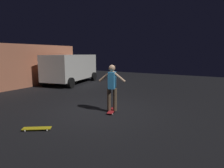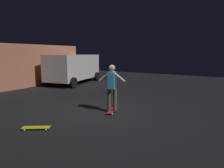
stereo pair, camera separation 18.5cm
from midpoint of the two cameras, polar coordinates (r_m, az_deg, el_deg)
The scene contains 5 objects.
ground_plane at distance 7.23m, azimuth -3.70°, elevation -8.09°, with size 28.00×28.00×0.00m, color black.
parked_van at distance 14.01m, azimuth -10.95°, elevation 4.99°, with size 4.89×2.99×2.03m.
skateboard_ridden at distance 7.09m, azimuth 0.75°, elevation -7.96°, with size 0.80×0.42×0.07m.
skateboard_spare at distance 5.94m, azimuth -20.86°, elevation -12.06°, with size 0.60×0.76×0.07m.
skater at distance 6.86m, azimuth 0.77°, elevation -0.11°, with size 0.43×0.97×1.67m.
Camera 2 is at (-5.58, -4.09, 2.15)m, focal length 30.64 mm.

